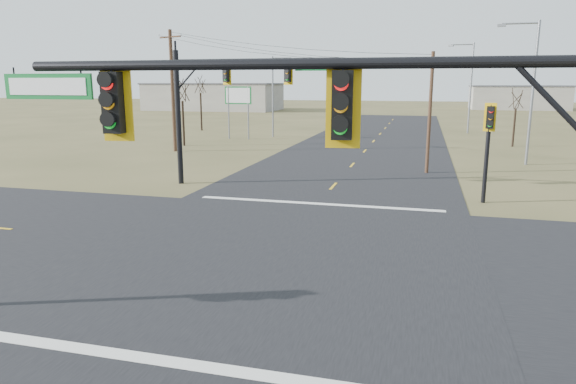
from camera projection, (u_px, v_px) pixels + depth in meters
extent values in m
plane|color=brown|center=(275.00, 252.00, 17.87)|extent=(320.00, 320.00, 0.00)
cube|color=black|center=(275.00, 252.00, 17.86)|extent=(160.00, 14.00, 0.02)
cube|color=black|center=(275.00, 252.00, 17.86)|extent=(14.00, 160.00, 0.02)
cube|color=silver|center=(175.00, 362.00, 10.76)|extent=(12.00, 0.40, 0.01)
cube|color=silver|center=(317.00, 204.00, 24.95)|extent=(12.00, 0.40, 0.01)
cylinder|color=black|center=(294.00, 64.00, 7.95)|extent=(9.52, 0.17, 0.17)
cube|color=#0E6627|center=(48.00, 86.00, 9.15)|extent=(1.80, 0.05, 0.45)
cylinder|color=black|center=(178.00, 118.00, 29.40)|extent=(0.30, 0.30, 7.58)
cylinder|color=black|center=(254.00, 60.00, 27.60)|extent=(9.21, 0.19, 0.19)
cube|color=#0E6627|center=(312.00, 66.00, 26.87)|extent=(1.80, 0.05, 0.45)
cylinder|color=black|center=(487.00, 155.00, 24.83)|extent=(0.20, 0.20, 4.71)
cylinder|color=#4C3220|center=(430.00, 114.00, 32.83)|extent=(0.22, 0.22, 7.73)
cube|color=#4C3220|center=(433.00, 61.00, 32.15)|extent=(1.89, 0.24, 0.12)
cylinder|color=#4C3220|center=(173.00, 92.00, 43.40)|extent=(0.29, 0.29, 10.13)
cube|color=#4C3220|center=(170.00, 37.00, 42.47)|extent=(2.35, 1.00, 0.12)
cylinder|color=slate|center=(229.00, 113.00, 53.86)|extent=(0.15, 0.15, 5.44)
cylinder|color=slate|center=(248.00, 113.00, 53.32)|extent=(0.15, 0.15, 5.44)
cube|color=#0E6627|center=(238.00, 95.00, 53.21)|extent=(2.90, 0.12, 1.81)
cylinder|color=slate|center=(532.00, 94.00, 36.08)|extent=(0.20, 0.20, 10.01)
cylinder|color=slate|center=(520.00, 23.00, 35.38)|extent=(2.40, 0.12, 0.12)
cube|color=slate|center=(502.00, 25.00, 35.70)|extent=(0.60, 0.38, 0.18)
cylinder|color=slate|center=(471.00, 89.00, 59.30)|extent=(0.21, 0.21, 10.29)
cylinder|color=slate|center=(462.00, 45.00, 58.58)|extent=(2.47, 0.12, 0.12)
cube|color=slate|center=(451.00, 46.00, 58.91)|extent=(0.62, 0.44, 0.19)
cylinder|color=slate|center=(273.00, 97.00, 55.47)|extent=(0.17, 0.17, 8.60)
cylinder|color=slate|center=(282.00, 58.00, 54.36)|extent=(2.06, 0.10, 0.10)
cube|color=slate|center=(291.00, 59.00, 54.12)|extent=(0.51, 0.32, 0.15)
cylinder|color=black|center=(183.00, 123.00, 47.95)|extent=(0.21, 0.21, 4.16)
cylinder|color=black|center=(201.00, 112.00, 63.55)|extent=(0.21, 0.21, 4.63)
cylinder|color=black|center=(514.00, 128.00, 47.27)|extent=(0.18, 0.18, 3.52)
cube|color=#A09B8E|center=(214.00, 97.00, 112.38)|extent=(28.00, 14.00, 5.50)
cube|color=#A09B8E|center=(518.00, 98.00, 115.20)|extent=(20.00, 12.00, 5.00)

